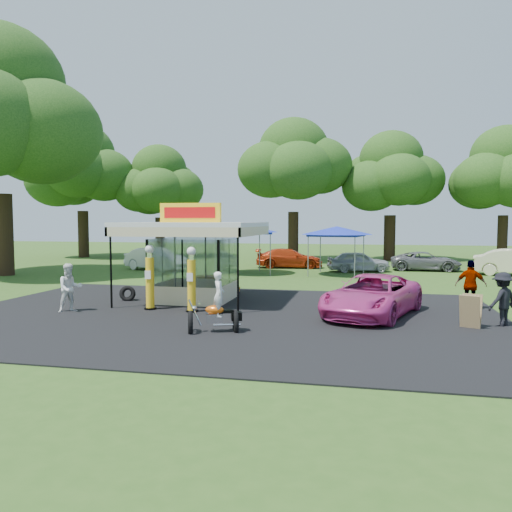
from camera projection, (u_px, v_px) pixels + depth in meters
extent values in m
plane|color=#2D5219|center=(203.00, 327.00, 16.14)|extent=(120.00, 120.00, 0.00)
cube|color=black|center=(220.00, 315.00, 18.09)|extent=(20.00, 14.00, 0.04)
cube|color=white|center=(195.00, 300.00, 21.43)|extent=(3.00, 3.00, 0.06)
cube|color=white|center=(195.00, 224.00, 21.21)|extent=(5.40, 5.40, 0.18)
cube|color=yellow|center=(190.00, 213.00, 20.69)|extent=(2.60, 0.25, 0.80)
cube|color=red|center=(189.00, 213.00, 20.56)|extent=(2.21, 0.02, 0.45)
cylinder|color=black|center=(111.00, 268.00, 19.38)|extent=(0.08, 0.08, 3.20)
cylinder|color=black|center=(238.00, 271.00, 18.30)|extent=(0.08, 0.08, 3.20)
cylinder|color=black|center=(150.00, 309.00, 19.20)|extent=(0.47, 0.47, 0.11)
cylinder|color=yellow|center=(150.00, 283.00, 19.13)|extent=(0.32, 0.32, 1.93)
cylinder|color=silver|center=(150.00, 255.00, 19.06)|extent=(0.21, 0.21, 0.21)
sphere|color=white|center=(150.00, 249.00, 19.04)|extent=(0.34, 0.34, 0.34)
cube|color=white|center=(148.00, 275.00, 18.92)|extent=(0.24, 0.02, 0.32)
cylinder|color=black|center=(192.00, 311.00, 18.68)|extent=(0.46, 0.46, 0.10)
cylinder|color=yellow|center=(192.00, 285.00, 18.61)|extent=(0.31, 0.31, 1.89)
cylinder|color=silver|center=(191.00, 257.00, 18.54)|extent=(0.21, 0.21, 0.21)
sphere|color=white|center=(191.00, 251.00, 18.52)|extent=(0.34, 0.34, 0.34)
cube|color=white|center=(190.00, 277.00, 18.41)|extent=(0.23, 0.02, 0.31)
torus|color=black|center=(190.00, 323.00, 15.19)|extent=(0.40, 0.78, 0.77)
torus|color=black|center=(236.00, 322.00, 15.37)|extent=(0.40, 0.78, 0.77)
cube|color=silver|center=(215.00, 318.00, 15.27)|extent=(0.56, 0.41, 0.28)
ellipsoid|color=#E25D10|center=(215.00, 310.00, 15.26)|extent=(0.59, 0.33, 0.28)
cube|color=black|center=(225.00, 311.00, 15.30)|extent=(0.56, 0.40, 0.09)
cube|color=black|center=(236.00, 316.00, 15.36)|extent=(0.41, 0.40, 0.26)
cylinder|color=silver|center=(195.00, 313.00, 15.18)|extent=(0.40, 0.19, 0.82)
cylinder|color=silver|center=(199.00, 302.00, 15.18)|extent=(0.23, 0.54, 0.05)
sphere|color=silver|center=(194.00, 308.00, 15.17)|extent=(0.15, 0.15, 0.15)
imported|color=white|center=(219.00, 294.00, 15.24)|extent=(0.48, 0.59, 1.38)
torus|color=black|center=(128.00, 294.00, 21.26)|extent=(0.69, 0.37, 0.68)
torus|color=black|center=(127.00, 293.00, 21.42)|extent=(0.71, 0.45, 0.68)
cube|color=#593819|center=(471.00, 312.00, 15.72)|extent=(0.67, 0.49, 1.09)
cube|color=#593819|center=(470.00, 311.00, 15.98)|extent=(0.67, 0.49, 1.09)
imported|color=yellow|center=(211.00, 284.00, 23.55)|extent=(2.82, 1.13, 0.96)
imported|color=#D1388E|center=(372.00, 296.00, 17.95)|extent=(4.10, 5.88, 1.49)
imported|color=white|center=(70.00, 288.00, 18.72)|extent=(1.12, 1.13, 1.84)
imported|color=black|center=(502.00, 300.00, 16.13)|extent=(1.31, 1.25, 1.79)
imported|color=gray|center=(471.00, 285.00, 19.24)|extent=(1.20, 0.67, 1.93)
imported|color=silver|center=(156.00, 259.00, 34.88)|extent=(5.03, 3.27, 1.57)
imported|color=#B9310E|center=(289.00, 258.00, 36.61)|extent=(5.11, 2.67, 1.41)
imported|color=#B2B2B7|center=(358.00, 261.00, 33.78)|extent=(4.44, 2.72, 1.41)
imported|color=slate|center=(426.00, 261.00, 34.59)|extent=(4.76, 2.31, 1.31)
cylinder|color=gray|center=(226.00, 252.00, 34.36)|extent=(0.06, 0.06, 2.59)
cylinder|color=gray|center=(269.00, 253.00, 33.71)|extent=(0.06, 0.06, 2.59)
cylinder|color=gray|center=(213.00, 255.00, 31.39)|extent=(0.06, 0.06, 2.59)
cylinder|color=gray|center=(260.00, 256.00, 30.75)|extent=(0.06, 0.06, 2.59)
cube|color=#1C2EB6|center=(242.00, 233.00, 32.46)|extent=(3.24, 3.24, 0.13)
cone|color=#1C2EB6|center=(242.00, 228.00, 32.43)|extent=(4.67, 4.67, 0.54)
cylinder|color=gray|center=(316.00, 254.00, 33.30)|extent=(0.06, 0.06, 2.47)
cylinder|color=gray|center=(360.00, 255.00, 32.69)|extent=(0.06, 0.06, 2.47)
cylinder|color=gray|center=(311.00, 257.00, 30.49)|extent=(0.06, 0.06, 2.47)
cylinder|color=gray|center=(360.00, 258.00, 29.88)|extent=(0.06, 0.06, 2.47)
cube|color=#1C2EB6|center=(337.00, 235.00, 31.50)|extent=(3.09, 3.09, 0.12)
cone|color=#1C2EB6|center=(337.00, 230.00, 31.48)|extent=(4.44, 4.44, 0.51)
cylinder|color=black|center=(83.00, 234.00, 47.45)|extent=(0.99, 0.99, 4.40)
ellipsoid|color=#174112|center=(82.00, 174.00, 47.05)|extent=(10.39, 10.39, 8.91)
cylinder|color=black|center=(160.00, 237.00, 48.13)|extent=(0.90, 0.90, 3.79)
ellipsoid|color=#174112|center=(159.00, 187.00, 47.80)|extent=(8.79, 8.79, 7.54)
cylinder|color=black|center=(293.00, 236.00, 43.28)|extent=(0.91, 0.91, 4.24)
ellipsoid|color=#174112|center=(294.00, 172.00, 42.90)|extent=(10.17, 10.17, 8.72)
cylinder|color=black|center=(390.00, 238.00, 43.54)|extent=(0.99, 0.99, 3.95)
ellipsoid|color=#174112|center=(391.00, 180.00, 43.18)|extent=(9.21, 9.21, 7.90)
cylinder|color=black|center=(502.00, 239.00, 40.56)|extent=(0.78, 0.78, 3.91)
ellipsoid|color=#174112|center=(504.00, 177.00, 40.21)|extent=(9.13, 9.13, 7.82)
cylinder|color=black|center=(5.00, 235.00, 31.47)|extent=(1.03, 1.03, 5.14)
ellipsoid|color=#174112|center=(1.00, 123.00, 30.98)|extent=(13.20, 13.20, 11.32)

